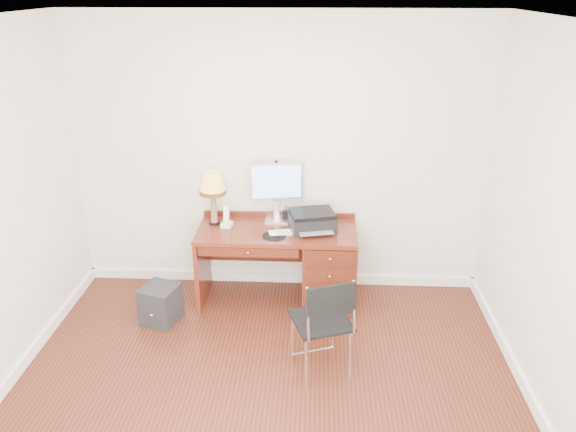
# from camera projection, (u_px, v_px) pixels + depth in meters

# --- Properties ---
(ground) EXTENTS (4.00, 4.00, 0.00)m
(ground) POSITION_uv_depth(u_px,v_px,m) (265.00, 393.00, 4.29)
(ground) COLOR #3A160D
(ground) RESTS_ON ground
(room_shell) EXTENTS (4.00, 4.00, 4.00)m
(room_shell) POSITION_uv_depth(u_px,v_px,m) (271.00, 339.00, 4.86)
(room_shell) COLOR silver
(room_shell) RESTS_ON ground
(desk) EXTENTS (1.50, 0.67, 0.75)m
(desk) POSITION_uv_depth(u_px,v_px,m) (311.00, 262.00, 5.41)
(desk) COLOR maroon
(desk) RESTS_ON ground
(monitor) EXTENTS (0.51, 0.20, 0.58)m
(monitor) POSITION_uv_depth(u_px,v_px,m) (277.00, 184.00, 5.37)
(monitor) COLOR silver
(monitor) RESTS_ON desk
(keyboard) EXTENTS (0.42, 0.20, 0.02)m
(keyboard) POSITION_uv_depth(u_px,v_px,m) (291.00, 232.00, 5.22)
(keyboard) COLOR white
(keyboard) RESTS_ON desk
(mouse_pad) EXTENTS (0.22, 0.22, 0.04)m
(mouse_pad) POSITION_uv_depth(u_px,v_px,m) (274.00, 235.00, 5.15)
(mouse_pad) COLOR black
(mouse_pad) RESTS_ON desk
(printer) EXTENTS (0.48, 0.41, 0.18)m
(printer) POSITION_uv_depth(u_px,v_px,m) (312.00, 221.00, 5.26)
(printer) COLOR black
(printer) RESTS_ON desk
(leg_lamp) EXTENTS (0.26, 0.26, 0.52)m
(leg_lamp) POSITION_uv_depth(u_px,v_px,m) (213.00, 186.00, 5.27)
(leg_lamp) COLOR black
(leg_lamp) RESTS_ON desk
(phone) EXTENTS (0.11, 0.11, 0.21)m
(phone) POSITION_uv_depth(u_px,v_px,m) (227.00, 221.00, 5.33)
(phone) COLOR white
(phone) RESTS_ON desk
(pen_cup) EXTENTS (0.08, 0.08, 0.10)m
(pen_cup) POSITION_uv_depth(u_px,v_px,m) (286.00, 216.00, 5.48)
(pen_cup) COLOR black
(pen_cup) RESTS_ON desk
(chair) EXTENTS (0.54, 0.54, 0.90)m
(chair) POSITION_uv_depth(u_px,v_px,m) (321.00, 318.00, 4.28)
(chair) COLOR black
(chair) RESTS_ON ground
(equipment_box) EXTENTS (0.38, 0.38, 0.36)m
(equipment_box) POSITION_uv_depth(u_px,v_px,m) (161.00, 304.00, 5.15)
(equipment_box) COLOR black
(equipment_box) RESTS_ON ground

